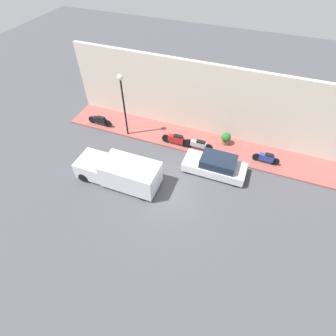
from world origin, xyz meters
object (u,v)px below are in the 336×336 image
(delivery_van, at_px, (119,171))
(potted_plant, at_px, (226,138))
(streetlamp, at_px, (122,94))
(scooter_silver, at_px, (199,144))
(motorcycle_red, at_px, (176,139))
(parked_car, at_px, (216,165))
(motorcycle_black, at_px, (100,120))
(motorcycle_blue, at_px, (266,158))

(delivery_van, distance_m, potted_plant, 7.96)
(potted_plant, bearing_deg, streetlamp, 101.79)
(delivery_van, distance_m, scooter_silver, 5.92)
(motorcycle_red, distance_m, streetlamp, 4.78)
(scooter_silver, relative_size, potted_plant, 2.24)
(motorcycle_red, distance_m, potted_plant, 3.57)
(delivery_van, bearing_deg, potted_plant, -42.97)
(delivery_van, xyz_separation_m, scooter_silver, (4.55, -3.78, -0.34))
(parked_car, height_order, streetlamp, streetlamp)
(motorcycle_black, xyz_separation_m, motorcycle_blue, (0.33, -12.56, -0.01))
(delivery_van, distance_m, motorcycle_red, 4.94)
(parked_car, height_order, scooter_silver, parked_car)
(parked_car, bearing_deg, motorcycle_blue, -56.59)
(delivery_van, distance_m, streetlamp, 5.31)
(scooter_silver, distance_m, motorcycle_red, 1.65)
(motorcycle_red, bearing_deg, potted_plant, -67.39)
(delivery_van, xyz_separation_m, motorcycle_black, (4.54, 4.18, -0.35))
(motorcycle_black, relative_size, motorcycle_blue, 1.13)
(scooter_silver, bearing_deg, parked_car, -135.77)
(scooter_silver, relative_size, motorcycle_black, 1.04)
(delivery_van, bearing_deg, motorcycle_black, 42.61)
(motorcycle_blue, xyz_separation_m, streetlamp, (-0.54, 10.08, 2.92))
(delivery_van, relative_size, motorcycle_blue, 2.98)
(parked_car, xyz_separation_m, streetlamp, (1.44, 7.08, 2.84))
(streetlamp, bearing_deg, motorcycle_blue, -86.95)
(parked_car, bearing_deg, streetlamp, 78.53)
(potted_plant, bearing_deg, parked_car, 179.25)
(delivery_van, bearing_deg, scooter_silver, -39.67)
(motorcycle_blue, bearing_deg, streetlamp, 93.05)
(parked_car, relative_size, delivery_van, 0.76)
(streetlamp, relative_size, potted_plant, 5.08)
(delivery_van, height_order, potted_plant, delivery_van)
(delivery_van, relative_size, potted_plant, 5.65)
(scooter_silver, distance_m, motorcycle_black, 7.95)
(motorcycle_blue, distance_m, potted_plant, 3.11)
(motorcycle_black, bearing_deg, streetlamp, -94.77)
(parked_car, xyz_separation_m, motorcycle_red, (1.55, 3.25, -0.02))
(scooter_silver, relative_size, streetlamp, 0.44)
(scooter_silver, distance_m, streetlamp, 6.20)
(motorcycle_blue, bearing_deg, scooter_silver, 93.98)
(motorcycle_red, bearing_deg, scooter_silver, -86.45)
(motorcycle_red, xyz_separation_m, streetlamp, (-0.11, 3.83, 2.86))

